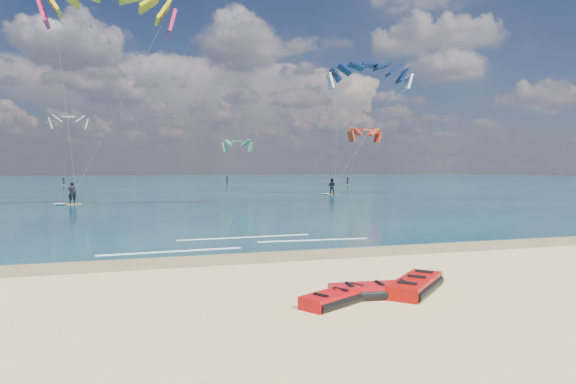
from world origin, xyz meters
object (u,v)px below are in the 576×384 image
object	(u,v)px
packed_kite_mid	(375,297)
packed_kite_right	(415,292)
packed_kite_left	(338,303)
kitesurfer_main	(90,94)
kitesurfer_far	(351,121)

from	to	relation	value
packed_kite_mid	packed_kite_right	bearing A→B (deg)	13.08
packed_kite_mid	packed_kite_right	distance (m)	1.27
packed_kite_left	kitesurfer_main	world-z (taller)	kitesurfer_main
packed_kite_right	kitesurfer_main	size ratio (longest dim) A/B	0.15
kitesurfer_main	kitesurfer_far	bearing A→B (deg)	5.02
packed_kite_left	kitesurfer_main	xyz separation A→B (m)	(-7.62, 32.91, 9.19)
packed_kite_left	kitesurfer_main	distance (m)	35.00
kitesurfer_far	kitesurfer_main	bearing A→B (deg)	-167.65
packed_kite_left	kitesurfer_far	world-z (taller)	kitesurfer_far
packed_kite_right	kitesurfer_far	bearing A→B (deg)	24.65
kitesurfer_main	packed_kite_right	bearing A→B (deg)	-88.42
packed_kite_left	packed_kite_mid	distance (m)	1.16
packed_kite_mid	packed_kite_right	size ratio (longest dim) A/B	0.92
packed_kite_mid	kitesurfer_far	size ratio (longest dim) A/B	0.15
packed_kite_left	packed_kite_mid	bearing A→B (deg)	-15.87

